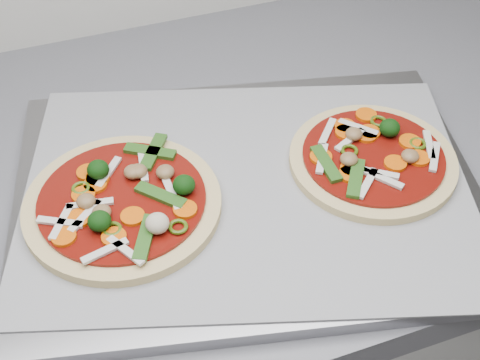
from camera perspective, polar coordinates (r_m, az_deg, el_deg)
name	(u,v)px	position (r m, az deg, el deg)	size (l,w,h in m)	color
baking_tray	(247,192)	(0.74, 0.61, -1.02)	(0.51, 0.37, 0.02)	gray
parchment	(247,186)	(0.73, 0.62, -0.51)	(0.48, 0.35, 0.00)	#949599
pizza_left	(123,202)	(0.71, -9.93, -1.89)	(0.24, 0.24, 0.04)	#D7B776
pizza_right	(372,157)	(0.76, 11.23, 1.90)	(0.20, 0.20, 0.03)	#D7B776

